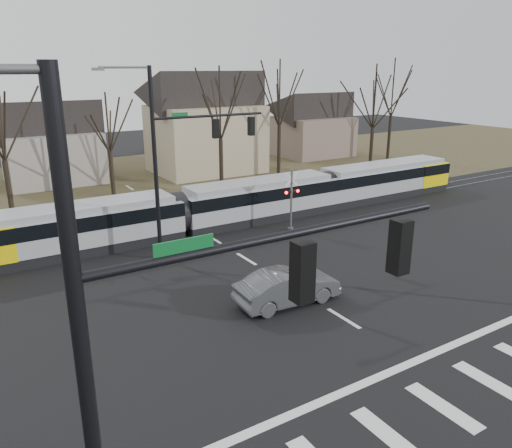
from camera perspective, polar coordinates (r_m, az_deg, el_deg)
ground at (r=20.45m, az=13.78°, el=-12.70°), size 140.00×140.00×0.00m
grass_verge at (r=47.04m, az=-15.01°, el=4.50°), size 140.00×28.00×0.01m
crosswalk at (r=18.38m, az=23.04°, el=-17.45°), size 27.00×2.60×0.01m
stop_line at (r=19.45m, az=17.65°, el=-14.75°), size 28.00×0.35×0.01m
lane_dashes at (r=32.55m, az=-6.52°, el=-0.70°), size 0.18×30.00×0.01m
rail_pair at (r=32.37m, az=-6.37°, el=-0.75°), size 90.00×1.52×0.06m
tram at (r=34.19m, az=0.21°, el=2.95°), size 36.68×2.72×2.78m
sedan at (r=22.34m, az=3.62°, el=-7.19°), size 2.11×4.97×1.59m
signal_pole_near_left at (r=7.95m, az=-6.92°, el=-16.45°), size 9.28×0.44×10.20m
signal_pole_far at (r=27.12m, az=-8.33°, el=7.96°), size 9.28×0.44×10.20m
rail_crossing_signal at (r=31.80m, az=4.05°, el=2.47°), size 1.08×0.36×4.00m
tree_row at (r=41.24m, az=-10.33°, el=10.11°), size 59.20×7.20×10.00m
house_b at (r=49.10m, az=-22.43°, el=9.03°), size 8.64×7.56×7.65m
house_c at (r=50.39m, az=-5.85°, el=11.87°), size 10.80×8.64×10.10m
house_d at (r=60.21m, az=6.48°, el=11.55°), size 8.64×7.56×7.65m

